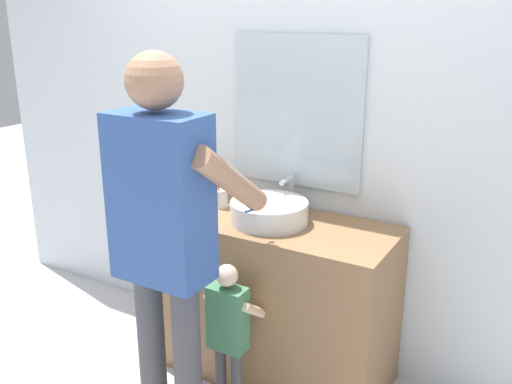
# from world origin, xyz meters

# --- Properties ---
(back_wall) EXTENTS (4.40, 0.10, 2.70)m
(back_wall) POSITION_xyz_m (0.00, 0.62, 1.35)
(back_wall) COLOR silver
(back_wall) RESTS_ON ground
(vanity_cabinet) EXTENTS (1.26, 0.54, 0.86)m
(vanity_cabinet) POSITION_xyz_m (0.00, 0.30, 0.43)
(vanity_cabinet) COLOR olive
(vanity_cabinet) RESTS_ON ground
(sink_basin) EXTENTS (0.39, 0.39, 0.11)m
(sink_basin) POSITION_xyz_m (0.00, 0.28, 0.92)
(sink_basin) COLOR silver
(sink_basin) RESTS_ON vanity_cabinet
(faucet) EXTENTS (0.18, 0.14, 0.18)m
(faucet) POSITION_xyz_m (0.00, 0.51, 0.95)
(faucet) COLOR #B7BABF
(faucet) RESTS_ON vanity_cabinet
(toothbrush_cup) EXTENTS (0.07, 0.07, 0.21)m
(toothbrush_cup) POSITION_xyz_m (-0.33, 0.35, 0.92)
(toothbrush_cup) COLOR silver
(toothbrush_cup) RESTS_ON vanity_cabinet
(child_toddler) EXTENTS (0.24, 0.24, 0.79)m
(child_toddler) POSITION_xyz_m (0.00, -0.10, 0.47)
(child_toddler) COLOR #47474C
(child_toddler) RESTS_ON ground
(adult_parent) EXTENTS (0.54, 0.57, 1.74)m
(adult_parent) POSITION_xyz_m (-0.15, -0.34, 1.04)
(adult_parent) COLOR #47474C
(adult_parent) RESTS_ON ground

